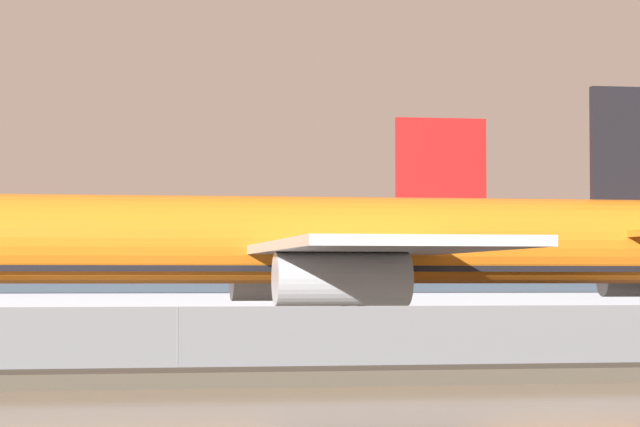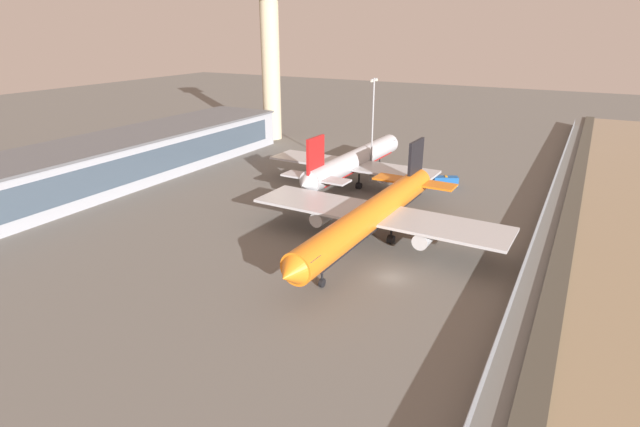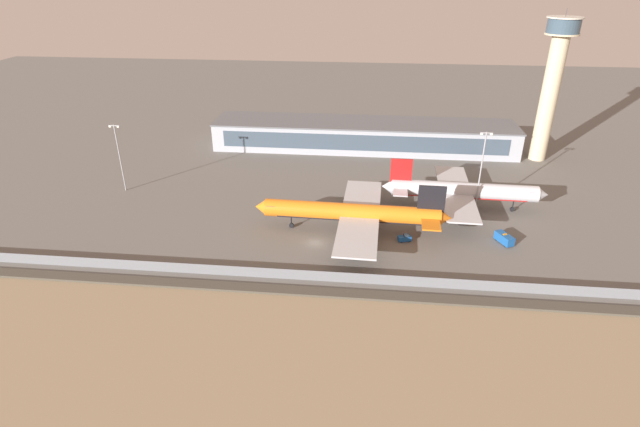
{
  "view_description": "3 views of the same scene",
  "coord_description": "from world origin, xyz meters",
  "px_view_note": "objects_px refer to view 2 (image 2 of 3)",
  "views": [
    {
      "loc": [
        -5.64,
        -69.02,
        3.37
      ],
      "look_at": [
        9.36,
        5.09,
        6.72
      ],
      "focal_mm": 85.0,
      "sensor_mm": 36.0,
      "label": 1
    },
    {
      "loc": [
        -59.52,
        -20.93,
        32.99
      ],
      "look_at": [
        6.21,
        14.76,
        4.94
      ],
      "focal_mm": 28.0,
      "sensor_mm": 36.0,
      "label": 2
    },
    {
      "loc": [
        12.12,
        -104.59,
        60.85
      ],
      "look_at": [
        0.2,
        9.54,
        3.3
      ],
      "focal_mm": 28.0,
      "sensor_mm": 36.0,
      "label": 3
    }
  ],
  "objects_px": {
    "passenger_jet_silver": "(354,161)",
    "baggage_tug": "(418,219)",
    "cargo_jet_orange": "(373,214)",
    "apron_light_mast_apron_east": "(373,126)",
    "ops_van": "(446,181)",
    "control_tower": "(270,46)"
  },
  "relations": [
    {
      "from": "passenger_jet_silver",
      "to": "baggage_tug",
      "type": "xyz_separation_m",
      "value": [
        -15.91,
        -20.04,
        -4.47
      ]
    },
    {
      "from": "cargo_jet_orange",
      "to": "baggage_tug",
      "type": "relative_size",
      "value": 14.07
    },
    {
      "from": "passenger_jet_silver",
      "to": "baggage_tug",
      "type": "relative_size",
      "value": 12.73
    },
    {
      "from": "baggage_tug",
      "to": "apron_light_mast_apron_east",
      "type": "relative_size",
      "value": 0.15
    },
    {
      "from": "passenger_jet_silver",
      "to": "baggage_tug",
      "type": "distance_m",
      "value": 25.97
    },
    {
      "from": "apron_light_mast_apron_east",
      "to": "baggage_tug",
      "type": "bearing_deg",
      "value": -138.31
    },
    {
      "from": "ops_van",
      "to": "apron_light_mast_apron_east",
      "type": "relative_size",
      "value": 0.24
    },
    {
      "from": "cargo_jet_orange",
      "to": "control_tower",
      "type": "height_order",
      "value": "control_tower"
    },
    {
      "from": "ops_van",
      "to": "apron_light_mast_apron_east",
      "type": "bearing_deg",
      "value": 105.1
    },
    {
      "from": "cargo_jet_orange",
      "to": "apron_light_mast_apron_east",
      "type": "relative_size",
      "value": 2.15
    },
    {
      "from": "cargo_jet_orange",
      "to": "ops_van",
      "type": "xyz_separation_m",
      "value": [
        36.64,
        -2.1,
        -3.97
      ]
    },
    {
      "from": "baggage_tug",
      "to": "apron_light_mast_apron_east",
      "type": "height_order",
      "value": "apron_light_mast_apron_east"
    },
    {
      "from": "cargo_jet_orange",
      "to": "apron_light_mast_apron_east",
      "type": "xyz_separation_m",
      "value": [
        32.3,
        14.01,
        7.49
      ]
    },
    {
      "from": "passenger_jet_silver",
      "to": "control_tower",
      "type": "bearing_deg",
      "value": 52.87
    },
    {
      "from": "apron_light_mast_apron_east",
      "to": "cargo_jet_orange",
      "type": "bearing_deg",
      "value": -156.56
    },
    {
      "from": "control_tower",
      "to": "apron_light_mast_apron_east",
      "type": "distance_m",
      "value": 55.89
    },
    {
      "from": "ops_van",
      "to": "control_tower",
      "type": "relative_size",
      "value": 0.11
    },
    {
      "from": "baggage_tug",
      "to": "ops_van",
      "type": "distance_m",
      "value": 24.09
    },
    {
      "from": "cargo_jet_orange",
      "to": "apron_light_mast_apron_east",
      "type": "distance_m",
      "value": 35.99
    },
    {
      "from": "apron_light_mast_apron_east",
      "to": "ops_van",
      "type": "bearing_deg",
      "value": -74.9
    },
    {
      "from": "passenger_jet_silver",
      "to": "control_tower",
      "type": "height_order",
      "value": "control_tower"
    },
    {
      "from": "cargo_jet_orange",
      "to": "passenger_jet_silver",
      "type": "distance_m",
      "value": 32.94
    }
  ]
}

